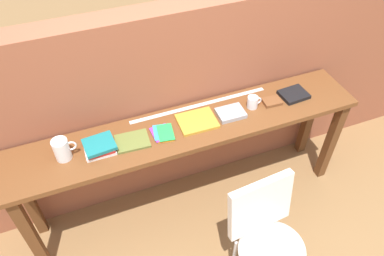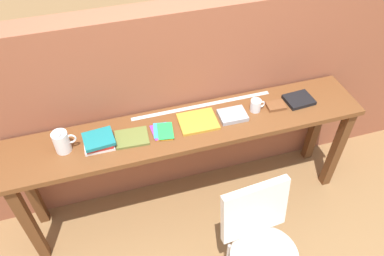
% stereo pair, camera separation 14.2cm
% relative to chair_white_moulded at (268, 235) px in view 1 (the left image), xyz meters
% --- Properties ---
extents(ground_plane, '(40.00, 40.00, 0.00)m').
position_rel_chair_white_moulded_xyz_m(ground_plane, '(-0.24, 0.47, -0.53)').
color(ground_plane, olive).
extents(brick_wall_back, '(6.00, 0.20, 1.59)m').
position_rel_chair_white_moulded_xyz_m(brick_wall_back, '(-0.24, 1.11, 0.27)').
color(brick_wall_back, '#935138').
rests_on(brick_wall_back, ground).
extents(sideboard, '(2.50, 0.44, 0.88)m').
position_rel_chair_white_moulded_xyz_m(sideboard, '(-0.24, 0.77, 0.21)').
color(sideboard, brown).
rests_on(sideboard, ground).
extents(chair_white_moulded, '(0.48, 0.49, 0.89)m').
position_rel_chair_white_moulded_xyz_m(chair_white_moulded, '(0.00, 0.00, 0.00)').
color(chair_white_moulded, silver).
rests_on(chair_white_moulded, ground).
extents(pitcher_white, '(0.14, 0.10, 0.18)m').
position_rel_chair_white_moulded_xyz_m(pitcher_white, '(-1.07, 0.78, 0.43)').
color(pitcher_white, white).
rests_on(pitcher_white, sideboard).
extents(book_stack_leftmost, '(0.21, 0.18, 0.07)m').
position_rel_chair_white_moulded_xyz_m(book_stack_leftmost, '(-0.85, 0.76, 0.39)').
color(book_stack_leftmost, white).
rests_on(book_stack_leftmost, sideboard).
extents(magazine_cycling, '(0.23, 0.18, 0.02)m').
position_rel_chair_white_moulded_xyz_m(magazine_cycling, '(-0.64, 0.76, 0.36)').
color(magazine_cycling, olive).
rests_on(magazine_cycling, sideboard).
extents(pamphlet_pile_colourful, '(0.16, 0.18, 0.01)m').
position_rel_chair_white_moulded_xyz_m(pamphlet_pile_colourful, '(-0.43, 0.76, 0.36)').
color(pamphlet_pile_colourful, orange).
rests_on(pamphlet_pile_colourful, sideboard).
extents(book_open_centre, '(0.27, 0.22, 0.02)m').
position_rel_chair_white_moulded_xyz_m(book_open_centre, '(-0.17, 0.78, 0.36)').
color(book_open_centre, gold).
rests_on(book_open_centre, sideboard).
extents(book_grey_hardcover, '(0.19, 0.15, 0.03)m').
position_rel_chair_white_moulded_xyz_m(book_grey_hardcover, '(0.07, 0.76, 0.37)').
color(book_grey_hardcover, '#9E9EA3').
rests_on(book_grey_hardcover, sideboard).
extents(mug, '(0.11, 0.08, 0.09)m').
position_rel_chair_white_moulded_xyz_m(mug, '(0.26, 0.78, 0.40)').
color(mug, white).
rests_on(mug, sideboard).
extents(leather_journal_brown, '(0.14, 0.11, 0.02)m').
position_rel_chair_white_moulded_xyz_m(leather_journal_brown, '(0.41, 0.77, 0.37)').
color(leather_journal_brown, brown).
rests_on(leather_journal_brown, sideboard).
extents(book_repair_rightmost, '(0.21, 0.17, 0.03)m').
position_rel_chair_white_moulded_xyz_m(book_repair_rightmost, '(0.60, 0.78, 0.37)').
color(book_repair_rightmost, black).
rests_on(book_repair_rightmost, sideboard).
extents(ruler_metal_back_edge, '(1.04, 0.03, 0.00)m').
position_rel_chair_white_moulded_xyz_m(ruler_metal_back_edge, '(-0.09, 0.94, 0.35)').
color(ruler_metal_back_edge, silver).
rests_on(ruler_metal_back_edge, sideboard).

